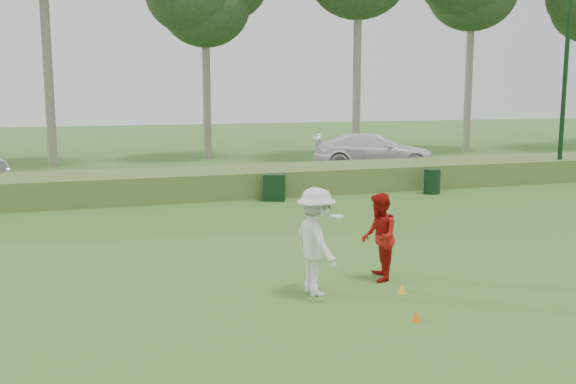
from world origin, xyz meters
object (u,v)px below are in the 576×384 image
object	(u,v)px
cone_orange	(416,316)
trash_bin	(432,181)
cone_yellow	(402,288)
player_white	(316,241)
player_red	(379,237)
lamp_post	(567,42)
car_right	(374,151)
utility_cabinet	(274,188)

from	to	relation	value
cone_orange	trash_bin	world-z (taller)	trash_bin
cone_yellow	trash_bin	world-z (taller)	trash_bin
player_white	player_red	size ratio (longest dim) A/B	1.14
player_white	trash_bin	world-z (taller)	player_white
cone_orange	lamp_post	bearing A→B (deg)	42.77
car_right	cone_orange	bearing A→B (deg)	178.53
cone_yellow	car_right	xyz separation A→B (m)	(7.53, 16.96, 0.79)
trash_bin	utility_cabinet	bearing A→B (deg)	177.01
cone_yellow	utility_cabinet	xyz separation A→B (m)	(0.65, 10.34, 0.35)
lamp_post	cone_orange	xyz separation A→B (m)	(-13.63, -12.61, -5.50)
lamp_post	cone_orange	bearing A→B (deg)	-137.23
player_white	utility_cabinet	bearing A→B (deg)	-18.93
player_white	cone_yellow	distance (m)	1.83
car_right	player_white	bearing A→B (deg)	173.35
player_red	utility_cabinet	world-z (taller)	player_red
cone_orange	trash_bin	distance (m)	13.40
player_red	trash_bin	world-z (taller)	player_red
cone_yellow	utility_cabinet	size ratio (longest dim) A/B	0.22
trash_bin	player_red	bearing A→B (deg)	-125.81
lamp_post	trash_bin	distance (m)	8.47
lamp_post	cone_yellow	distance (m)	18.16
utility_cabinet	trash_bin	bearing A→B (deg)	18.81
player_white	cone_yellow	xyz separation A→B (m)	(1.52, -0.47, -0.89)
player_red	trash_bin	xyz separation A→B (m)	(6.57, 9.11, -0.42)
player_white	player_red	xyz separation A→B (m)	(1.49, 0.46, -0.12)
lamp_post	cone_yellow	xyz separation A→B (m)	(-13.16, -11.24, -5.50)
player_white	cone_orange	bearing A→B (deg)	-156.84
lamp_post	trash_bin	size ratio (longest dim) A/B	9.13
player_white	trash_bin	xyz separation A→B (m)	(8.06, 9.57, -0.54)
player_red	car_right	xyz separation A→B (m)	(7.56, 16.04, 0.02)
lamp_post	utility_cabinet	distance (m)	13.55
player_red	cone_orange	size ratio (longest dim) A/B	9.23
player_white	car_right	world-z (taller)	player_white
lamp_post	cone_yellow	size ratio (longest dim) A/B	41.86
trash_bin	lamp_post	bearing A→B (deg)	10.31
player_white	cone_yellow	size ratio (longest dim) A/B	10.16
cone_orange	player_white	bearing A→B (deg)	119.65
lamp_post	cone_yellow	world-z (taller)	lamp_post
player_white	cone_orange	distance (m)	2.30
cone_yellow	car_right	distance (m)	18.58
cone_orange	utility_cabinet	world-z (taller)	utility_cabinet
cone_yellow	trash_bin	distance (m)	11.98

